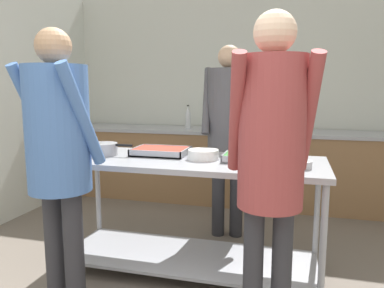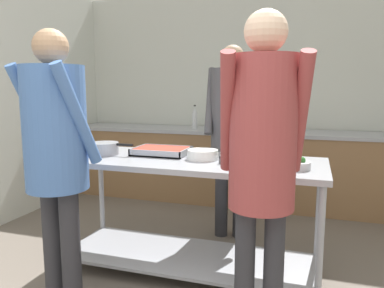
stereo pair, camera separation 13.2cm
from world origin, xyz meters
The scene contains 12 objects.
wall_rear centered at (0.00, 4.05, 1.32)m, with size 4.74×0.06×2.65m.
back_counter centered at (0.00, 3.68, 0.46)m, with size 4.58×0.65×0.92m.
serving_counter centered at (-0.13, 1.76, 0.61)m, with size 2.02×0.75×0.90m.
sauce_pan centered at (-0.83, 1.74, 0.95)m, with size 0.37×0.23×0.10m.
serving_tray_vegetables centered at (-0.39, 1.89, 0.93)m, with size 0.43×0.32×0.05m.
plate_stack centered at (-0.02, 1.79, 0.94)m, with size 0.24×0.24×0.07m.
serving_tray_roast centered at (0.33, 1.80, 0.93)m, with size 0.40×0.27×0.05m.
broccoli_bowl centered at (0.66, 1.65, 0.93)m, with size 0.19×0.19×0.09m.
guest_serving_left centered at (0.52, 1.00, 1.13)m, with size 0.48×0.42×1.80m.
guest_serving_right centered at (-0.73, 1.03, 1.10)m, with size 0.53×0.43×1.78m.
cook_behind_counter centered at (0.03, 2.57, 1.12)m, with size 0.52×0.40×1.82m.
water_bottle centered at (-0.66, 3.63, 1.05)m, with size 0.07×0.07×0.30m.
Camera 1 is at (0.62, -0.90, 1.44)m, focal length 35.00 mm.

